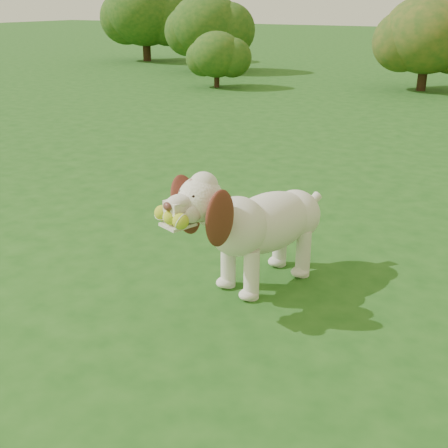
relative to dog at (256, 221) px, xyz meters
The scene contains 6 objects.
ground 0.46m from the dog, 38.87° to the left, with size 80.00×80.00×0.00m, color #1B4D16.
dog is the anchor object (origin of this frame).
shrub_a 9.12m from the dog, 121.89° to the left, with size 1.13×1.13×1.17m.
shrub_g 15.09m from the dog, 129.56° to the left, with size 2.36×2.36×2.45m.
shrub_b 9.50m from the dog, 95.22° to the left, with size 1.83×1.83×1.90m.
shrub_e 12.07m from the dog, 122.71° to the left, with size 1.88×1.88×1.95m.
Camera 1 is at (1.40, -3.02, 1.76)m, focal length 45.00 mm.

